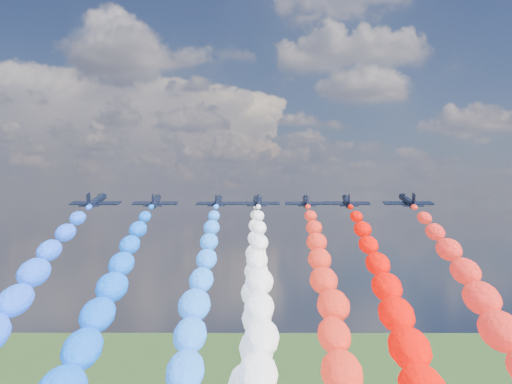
# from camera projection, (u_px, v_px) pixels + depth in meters

# --- Properties ---
(jet_0) EXTENTS (10.57, 13.93, 5.60)m
(jet_0) POSITION_uv_depth(u_px,v_px,m) (96.00, 201.00, 123.57)
(jet_0) COLOR black
(jet_1) EXTENTS (10.19, 13.67, 5.60)m
(jet_1) POSITION_uv_depth(u_px,v_px,m) (155.00, 201.00, 136.52)
(jet_1) COLOR black
(trail_1) EXTENTS (6.60, 100.80, 45.44)m
(trail_1) POSITION_uv_depth(u_px,v_px,m) (91.00, 354.00, 83.64)
(trail_1) COLOR blue
(jet_2) EXTENTS (9.97, 13.51, 5.60)m
(jet_2) POSITION_uv_depth(u_px,v_px,m) (218.00, 202.00, 145.52)
(jet_2) COLOR black
(trail_2) EXTENTS (6.60, 100.80, 45.44)m
(trail_2) POSITION_uv_depth(u_px,v_px,m) (195.00, 340.00, 92.64)
(trail_2) COLOR #2270F5
(jet_3) EXTENTS (10.02, 13.55, 5.60)m
(jet_3) POSITION_uv_depth(u_px,v_px,m) (258.00, 201.00, 143.19)
(jet_3) COLOR black
(trail_3) EXTENTS (6.60, 100.80, 45.44)m
(trail_3) POSITION_uv_depth(u_px,v_px,m) (259.00, 343.00, 90.31)
(trail_3) COLOR white
(jet_4) EXTENTS (10.28, 13.73, 5.60)m
(jet_4) POSITION_uv_depth(u_px,v_px,m) (255.00, 202.00, 158.15)
(jet_4) COLOR black
(trail_4) EXTENTS (6.60, 100.80, 45.44)m
(trail_4) POSITION_uv_depth(u_px,v_px,m) (254.00, 323.00, 105.27)
(trail_4) COLOR white
(jet_5) EXTENTS (10.36, 13.79, 5.60)m
(jet_5) POSITION_uv_depth(u_px,v_px,m) (306.00, 201.00, 144.87)
(jet_5) COLOR black
(trail_5) EXTENTS (6.60, 100.80, 45.44)m
(trail_5) POSITION_uv_depth(u_px,v_px,m) (334.00, 341.00, 92.00)
(trail_5) COLOR red
(jet_6) EXTENTS (10.29, 13.74, 5.60)m
(jet_6) POSITION_uv_depth(u_px,v_px,m) (347.00, 201.00, 136.74)
(jet_6) COLOR black
(trail_6) EXTENTS (6.60, 100.80, 45.44)m
(trail_6) POSITION_uv_depth(u_px,v_px,m) (403.00, 354.00, 83.87)
(trail_6) COLOR #E50600
(jet_7) EXTENTS (9.97, 13.51, 5.60)m
(jet_7) POSITION_uv_depth(u_px,v_px,m) (408.00, 201.00, 125.39)
(jet_7) COLOR black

